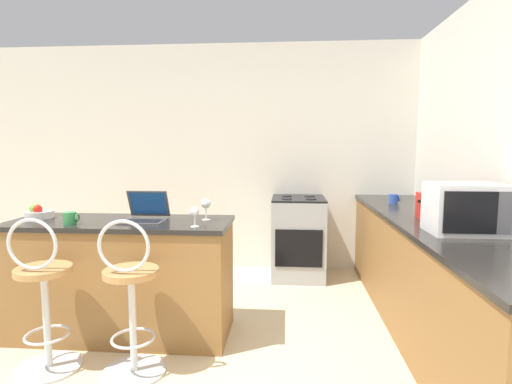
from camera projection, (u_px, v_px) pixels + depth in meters
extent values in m
cube|color=silver|center=(230.00, 158.00, 4.69)|extent=(12.00, 0.06, 2.60)
cube|color=olive|center=(122.00, 280.00, 3.04)|extent=(1.62, 0.58, 0.85)
cube|color=black|center=(120.00, 223.00, 2.99)|extent=(1.65, 0.61, 0.03)
cube|color=olive|center=(434.00, 280.00, 3.03)|extent=(0.65, 3.21, 0.85)
cube|color=black|center=(437.00, 223.00, 2.98)|extent=(0.68, 3.24, 0.03)
cylinder|color=silver|center=(49.00, 367.00, 2.59)|extent=(0.40, 0.40, 0.02)
cylinder|color=silver|center=(46.00, 320.00, 2.56)|extent=(0.04, 0.04, 0.64)
torus|color=silver|center=(47.00, 335.00, 2.57)|extent=(0.28, 0.28, 0.02)
cylinder|color=#B7844C|center=(43.00, 270.00, 2.52)|extent=(0.34, 0.34, 0.04)
torus|color=silver|center=(32.00, 244.00, 2.40)|extent=(0.32, 0.02, 0.32)
cylinder|color=silver|center=(135.00, 371.00, 2.55)|extent=(0.40, 0.40, 0.02)
cylinder|color=silver|center=(133.00, 323.00, 2.51)|extent=(0.04, 0.04, 0.64)
torus|color=silver|center=(133.00, 338.00, 2.52)|extent=(0.28, 0.28, 0.02)
cylinder|color=#B7844C|center=(131.00, 272.00, 2.47)|extent=(0.34, 0.34, 0.04)
torus|color=silver|center=(124.00, 246.00, 2.36)|extent=(0.32, 0.02, 0.32)
cube|color=#47474C|center=(143.00, 221.00, 2.93)|extent=(0.31, 0.23, 0.01)
cube|color=black|center=(142.00, 221.00, 2.91)|extent=(0.26, 0.13, 0.00)
cube|color=#47474C|center=(149.00, 204.00, 3.05)|extent=(0.31, 0.09, 0.20)
cube|color=#19478C|center=(148.00, 203.00, 3.04)|extent=(0.27, 0.07, 0.17)
cube|color=silver|center=(465.00, 208.00, 2.54)|extent=(0.44, 0.32, 0.32)
cube|color=black|center=(470.00, 213.00, 2.38)|extent=(0.31, 0.01, 0.26)
cube|color=#4C4C51|center=(505.00, 213.00, 2.36)|extent=(0.09, 0.01, 0.26)
cube|color=red|center=(435.00, 206.00, 3.03)|extent=(0.21, 0.24, 0.20)
cube|color=black|center=(430.00, 193.00, 3.02)|extent=(0.05, 0.17, 0.00)
cube|color=black|center=(441.00, 193.00, 3.02)|extent=(0.05, 0.17, 0.00)
cube|color=black|center=(419.00, 201.00, 3.04)|extent=(0.02, 0.02, 0.02)
cube|color=#9EA3A8|center=(298.00, 238.00, 4.38)|extent=(0.57, 0.60, 0.86)
cube|color=black|center=(299.00, 248.00, 4.08)|extent=(0.48, 0.01, 0.39)
cube|color=black|center=(299.00, 198.00, 4.33)|extent=(0.57, 0.60, 0.02)
cylinder|color=black|center=(287.00, 199.00, 4.22)|extent=(0.11, 0.11, 0.01)
cylinder|color=black|center=(311.00, 199.00, 4.20)|extent=(0.11, 0.11, 0.01)
cylinder|color=black|center=(287.00, 196.00, 4.45)|extent=(0.11, 0.11, 0.01)
cylinder|color=black|center=(310.00, 196.00, 4.43)|extent=(0.11, 0.11, 0.01)
cylinder|color=#338447|center=(70.00, 218.00, 2.83)|extent=(0.09, 0.09, 0.09)
torus|color=#338447|center=(77.00, 218.00, 2.83)|extent=(0.01, 0.06, 0.06)
cylinder|color=#2D51AD|center=(393.00, 199.00, 3.86)|extent=(0.08, 0.08, 0.09)
torus|color=#2D51AD|center=(399.00, 198.00, 3.86)|extent=(0.01, 0.06, 0.06)
cylinder|color=silver|center=(40.00, 215.00, 3.09)|extent=(0.21, 0.21, 0.05)
sphere|color=red|center=(38.00, 209.00, 3.05)|extent=(0.07, 0.07, 0.07)
sphere|color=orange|center=(37.00, 208.00, 3.10)|extent=(0.06, 0.06, 0.06)
sphere|color=#66B233|center=(34.00, 209.00, 3.06)|extent=(0.07, 0.07, 0.07)
cylinder|color=silver|center=(206.00, 220.00, 3.01)|extent=(0.06, 0.06, 0.00)
cylinder|color=silver|center=(206.00, 214.00, 3.00)|extent=(0.01, 0.01, 0.09)
sphere|color=silver|center=(206.00, 203.00, 2.99)|extent=(0.07, 0.07, 0.07)
cylinder|color=silver|center=(195.00, 227.00, 2.75)|extent=(0.06, 0.06, 0.00)
cylinder|color=silver|center=(195.00, 221.00, 2.74)|extent=(0.01, 0.01, 0.08)
sphere|color=silver|center=(195.00, 211.00, 2.74)|extent=(0.06, 0.06, 0.06)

